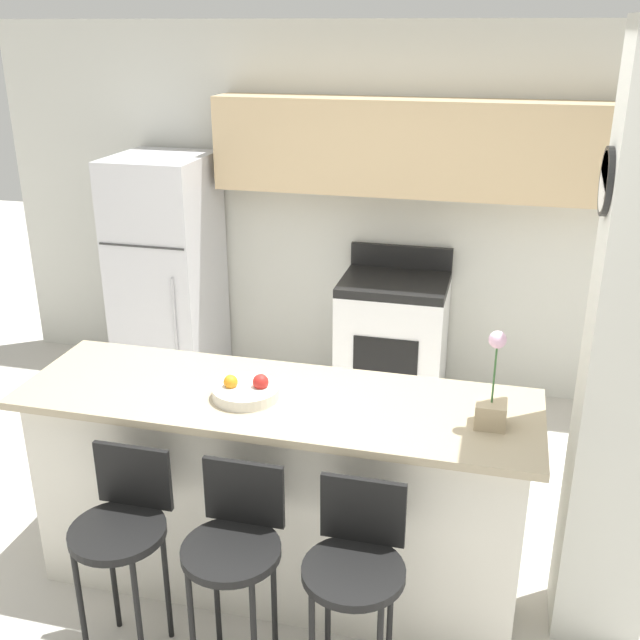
{
  "coord_description": "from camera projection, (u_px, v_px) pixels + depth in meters",
  "views": [
    {
      "loc": [
        0.9,
        -2.8,
        2.51
      ],
      "look_at": [
        0.0,
        0.8,
        1.04
      ],
      "focal_mm": 42.0,
      "sensor_mm": 36.0,
      "label": 1
    }
  ],
  "objects": [
    {
      "name": "bar_stool_right",
      "position": [
        356.0,
        567.0,
        2.81
      ],
      "size": [
        0.39,
        0.39,
        0.92
      ],
      "color": "black",
      "rests_on": "ground_plane"
    },
    {
      "name": "ground_plane",
      "position": [
        280.0,
        577.0,
        3.65
      ],
      "size": [
        14.0,
        14.0,
        0.0
      ],
      "primitive_type": "plane",
      "color": "beige"
    },
    {
      "name": "pillar_right",
      "position": [
        632.0,
        364.0,
        2.92
      ],
      "size": [
        0.38,
        0.32,
        2.55
      ],
      "color": "silver",
      "rests_on": "ground_plane"
    },
    {
      "name": "refrigerator",
      "position": [
        168.0,
        274.0,
        5.38
      ],
      "size": [
        0.64,
        0.74,
        1.68
      ],
      "color": "silver",
      "rests_on": "ground_plane"
    },
    {
      "name": "stove_range",
      "position": [
        392.0,
        341.0,
        5.21
      ],
      "size": [
        0.72,
        0.61,
        1.07
      ],
      "color": "white",
      "rests_on": "ground_plane"
    },
    {
      "name": "wall_back",
      "position": [
        388.0,
        189.0,
        5.12
      ],
      "size": [
        5.6,
        0.38,
        2.55
      ],
      "color": "silver",
      "rests_on": "ground_plane"
    },
    {
      "name": "bar_stool_mid",
      "position": [
        235.0,
        547.0,
        2.92
      ],
      "size": [
        0.39,
        0.39,
        0.92
      ],
      "color": "black",
      "rests_on": "ground_plane"
    },
    {
      "name": "counter_bar",
      "position": [
        278.0,
        490.0,
        3.47
      ],
      "size": [
        2.3,
        0.71,
        0.99
      ],
      "color": "silver",
      "rests_on": "ground_plane"
    },
    {
      "name": "orchid_vase",
      "position": [
        492.0,
        401.0,
        3.0
      ],
      "size": [
        0.12,
        0.12,
        0.41
      ],
      "color": "tan",
      "rests_on": "counter_bar"
    },
    {
      "name": "bar_stool_left",
      "position": [
        123.0,
        528.0,
        3.03
      ],
      "size": [
        0.39,
        0.39,
        0.92
      ],
      "color": "black",
      "rests_on": "ground_plane"
    },
    {
      "name": "fruit_bowl",
      "position": [
        246.0,
        391.0,
        3.26
      ],
      "size": [
        0.29,
        0.29,
        0.11
      ],
      "color": "silver",
      "rests_on": "counter_bar"
    }
  ]
}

